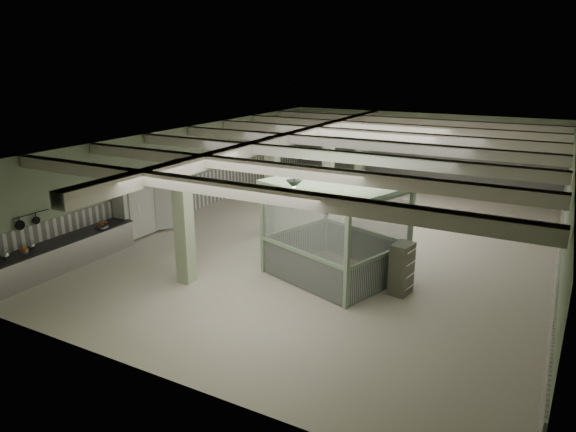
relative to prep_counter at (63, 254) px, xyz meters
The scene contains 35 objects.
floor 9.59m from the prep_counter, 46.95° to the left, with size 20.00×20.00×0.00m, color beige.
ceiling 10.08m from the prep_counter, 46.95° to the left, with size 14.00×20.00×0.02m, color silver.
wall_back 18.26m from the prep_counter, 68.96° to the left, with size 14.00×0.02×3.60m, color #97A987.
wall_front 7.32m from the prep_counter, 24.64° to the right, with size 14.00×0.02×3.60m, color #97A987.
wall_left 7.14m from the prep_counter, 93.76° to the left, with size 0.02×20.00×3.60m, color #97A987.
wall_right 15.30m from the prep_counter, 27.34° to the left, with size 0.02×20.00×3.60m, color #97A987.
wainscot_left 7.02m from the prep_counter, 93.56° to the left, with size 0.05×19.90×1.50m, color white.
wainscot_right 15.22m from the prep_counter, 27.38° to the left, with size 0.05×19.90×1.50m, color white.
wainscot_back 18.19m from the prep_counter, 68.93° to the left, with size 13.90×0.05×1.50m, color white.
girder 8.59m from the prep_counter, 60.01° to the left, with size 0.45×19.90×0.40m, color beige.
beam_a 7.20m from the prep_counter, ahead, with size 13.90×0.35×0.32m, color beige.
beam_b 7.45m from the prep_counter, 17.00° to the left, with size 13.90×0.35×0.32m, color beige.
beam_c 8.47m from the prep_counter, 34.53° to the left, with size 13.90×0.35×0.32m, color beige.
beam_d 10.03m from the prep_counter, 46.95° to the left, with size 13.90×0.35×0.32m, color beige.
beam_e 11.91m from the prep_counter, 55.46° to the left, with size 13.90×0.35×0.32m, color beige.
beam_f 13.98m from the prep_counter, 61.41° to the left, with size 13.90×0.35×0.32m, color beige.
beam_g 16.18m from the prep_counter, 65.72° to the left, with size 13.90×0.35×0.32m, color beige.
column_a 4.37m from the prep_counter, 13.90° to the left, with size 0.42×0.42×3.60m, color #ACBC98.
column_b 7.36m from the prep_counter, 56.05° to the left, with size 0.42×0.42×3.60m, color #ACBC98.
column_c 11.79m from the prep_counter, 69.83° to the left, with size 0.42×0.42×3.60m, color #ACBC98.
column_d 15.59m from the prep_counter, 74.93° to the left, with size 0.42×0.42×3.60m, color #ACBC98.
hook_rail 1.56m from the prep_counter, 123.02° to the right, with size 0.02×0.02×1.20m, color black.
pendant_front 7.76m from the prep_counter, 15.86° to the left, with size 0.44×0.44×0.22m, color #314233.
pendant_mid 10.61m from the prep_counter, 46.81° to the left, with size 0.44×0.44×0.22m, color #314233.
pendant_back 14.58m from the prep_counter, 60.61° to the left, with size 0.44×0.44×0.22m, color #314233.
prep_counter is the anchor object (origin of this frame).
pitcher_near 1.10m from the prep_counter, 94.57° to the right, with size 0.19×0.22×0.27m, color #B4B4B9, non-canonical shape.
pitcher_far 1.91m from the prep_counter, 89.87° to the right, with size 0.22×0.25×0.32m, color #B4B4B9, non-canonical shape.
veg_colander 1.55m from the prep_counter, 83.23° to the left, with size 0.49×0.49×0.22m, color #3E3F43, non-canonical shape.
orange_bowl 1.31m from the prep_counter, 91.33° to the right, with size 0.23×0.23×0.08m, color #B2B2B7.
skillet_near 1.59m from the prep_counter, 108.35° to the right, with size 0.29×0.29×0.04m, color black.
skillet_far 1.31m from the prep_counter, 124.60° to the right, with size 0.24×0.24×0.03m, color black.
walkin_cooler 3.67m from the prep_counter, 91.32° to the left, with size 1.02×2.29×2.10m.
guard_booth 8.51m from the prep_counter, 24.26° to the left, with size 4.34×3.99×2.88m.
filing_cabinet 10.27m from the prep_counter, 18.18° to the left, with size 0.47×0.67×1.46m, color #606252.
Camera 1 is at (6.67, -16.74, 6.23)m, focal length 32.00 mm.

